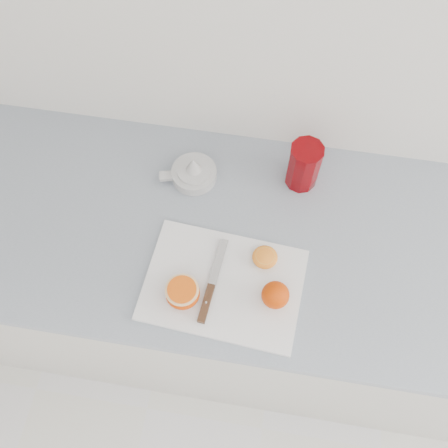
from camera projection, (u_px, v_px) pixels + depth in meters
name	position (u px, v px, depth m)	size (l,w,h in m)	color
counter	(217.00, 288.00, 1.66)	(2.60, 0.64, 0.89)	silver
cutting_board	(223.00, 285.00, 1.19)	(0.37, 0.27, 0.01)	white
whole_orange	(275.00, 295.00, 1.14)	(0.07, 0.07, 0.07)	#CE3802
half_orange	(183.00, 293.00, 1.15)	(0.08, 0.08, 0.05)	#CE3802
squeezed_shell	(265.00, 257.00, 1.21)	(0.06, 0.06, 0.03)	orange
paring_knife	(208.00, 296.00, 1.17)	(0.04, 0.22, 0.01)	#4A261A
citrus_juicer	(193.00, 173.00, 1.32)	(0.15, 0.12, 0.08)	silver
red_tumbler	(303.00, 167.00, 1.28)	(0.09, 0.09, 0.14)	#700004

